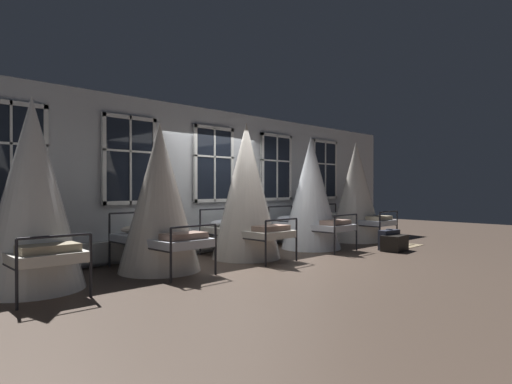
{
  "coord_description": "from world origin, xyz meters",
  "views": [
    {
      "loc": [
        -5.84,
        -6.11,
        1.37
      ],
      "look_at": [
        0.22,
        0.13,
        1.3
      ],
      "focal_mm": 30.42,
      "sensor_mm": 36.0,
      "label": 1
    }
  ],
  "objects_px": {
    "cot_fourth": "(311,194)",
    "cot_third": "(246,192)",
    "cot_second": "(160,199)",
    "cot_fifth": "(356,193)",
    "travel_trunk": "(395,243)",
    "suitcase_dark": "(389,240)",
    "cot_first": "(32,196)"
  },
  "relations": [
    {
      "from": "cot_third",
      "to": "travel_trunk",
      "type": "bearing_deg",
      "value": -118.36
    },
    {
      "from": "cot_second",
      "to": "cot_third",
      "type": "relative_size",
      "value": 0.92
    },
    {
      "from": "cot_fifth",
      "to": "suitcase_dark",
      "type": "xyz_separation_m",
      "value": [
        -0.89,
        -1.44,
        -1.03
      ]
    },
    {
      "from": "cot_fourth",
      "to": "suitcase_dark",
      "type": "bearing_deg",
      "value": -143.25
    },
    {
      "from": "cot_second",
      "to": "cot_third",
      "type": "height_order",
      "value": "cot_third"
    },
    {
      "from": "cot_second",
      "to": "cot_fifth",
      "type": "xyz_separation_m",
      "value": [
        5.87,
        0.01,
        0.06
      ]
    },
    {
      "from": "cot_third",
      "to": "cot_fifth",
      "type": "xyz_separation_m",
      "value": [
        3.93,
        0.03,
        -0.04
      ]
    },
    {
      "from": "travel_trunk",
      "to": "cot_fourth",
      "type": "bearing_deg",
      "value": 123.33
    },
    {
      "from": "suitcase_dark",
      "to": "cot_third",
      "type": "bearing_deg",
      "value": 160.7
    },
    {
      "from": "cot_first",
      "to": "cot_second",
      "type": "distance_m",
      "value": 1.97
    },
    {
      "from": "suitcase_dark",
      "to": "travel_trunk",
      "type": "bearing_deg",
      "value": -102.33
    },
    {
      "from": "cot_third",
      "to": "cot_fifth",
      "type": "relative_size",
      "value": 1.03
    },
    {
      "from": "travel_trunk",
      "to": "cot_first",
      "type": "bearing_deg",
      "value": 167.0
    },
    {
      "from": "cot_first",
      "to": "cot_fourth",
      "type": "bearing_deg",
      "value": -89.1
    },
    {
      "from": "cot_first",
      "to": "cot_second",
      "type": "bearing_deg",
      "value": -88.72
    },
    {
      "from": "cot_fourth",
      "to": "travel_trunk",
      "type": "bearing_deg",
      "value": -147.54
    },
    {
      "from": "suitcase_dark",
      "to": "cot_fifth",
      "type": "bearing_deg",
      "value": 63.77
    },
    {
      "from": "cot_second",
      "to": "cot_fifth",
      "type": "bearing_deg",
      "value": -91.07
    },
    {
      "from": "cot_fifth",
      "to": "cot_second",
      "type": "bearing_deg",
      "value": 89.99
    },
    {
      "from": "cot_first",
      "to": "cot_fifth",
      "type": "distance_m",
      "value": 7.84
    },
    {
      "from": "cot_fourth",
      "to": "cot_fifth",
      "type": "height_order",
      "value": "cot_fifth"
    },
    {
      "from": "cot_fourth",
      "to": "cot_third",
      "type": "bearing_deg",
      "value": 88.05
    },
    {
      "from": "cot_first",
      "to": "travel_trunk",
      "type": "bearing_deg",
      "value": -101.48
    },
    {
      "from": "cot_third",
      "to": "cot_fourth",
      "type": "bearing_deg",
      "value": -91.79
    },
    {
      "from": "suitcase_dark",
      "to": "travel_trunk",
      "type": "xyz_separation_m",
      "value": [
        -0.05,
        -0.16,
        -0.05
      ]
    },
    {
      "from": "travel_trunk",
      "to": "cot_fifth",
      "type": "bearing_deg",
      "value": 59.45
    },
    {
      "from": "suitcase_dark",
      "to": "travel_trunk",
      "type": "distance_m",
      "value": 0.17
    },
    {
      "from": "cot_third",
      "to": "suitcase_dark",
      "type": "bearing_deg",
      "value": -115.56
    },
    {
      "from": "cot_fifth",
      "to": "travel_trunk",
      "type": "relative_size",
      "value": 4.03
    },
    {
      "from": "cot_fourth",
      "to": "travel_trunk",
      "type": "distance_m",
      "value": 2.12
    },
    {
      "from": "cot_second",
      "to": "travel_trunk",
      "type": "height_order",
      "value": "cot_second"
    },
    {
      "from": "cot_third",
      "to": "cot_first",
      "type": "bearing_deg",
      "value": 88.92
    }
  ]
}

